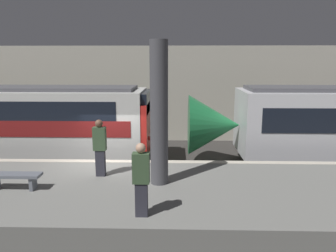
{
  "coord_description": "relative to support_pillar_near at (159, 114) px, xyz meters",
  "views": [
    {
      "loc": [
        2.53,
        -11.17,
        4.59
      ],
      "look_at": [
        2.19,
        1.1,
        2.09
      ],
      "focal_mm": 35.0,
      "sensor_mm": 36.0,
      "label": 1
    }
  ],
  "objects": [
    {
      "name": "platform",
      "position": [
        -2.03,
        -0.26,
        -2.56
      ],
      "size": [
        40.0,
        4.82,
        1.07
      ],
      "color": "slate",
      "rests_on": "ground"
    },
    {
      "name": "support_pillar_near",
      "position": [
        0.0,
        0.0,
        0.0
      ],
      "size": [
        0.51,
        0.51,
        4.07
      ],
      "color": "#47474C",
      "rests_on": "platform"
    },
    {
      "name": "station_rear_barrier",
      "position": [
        -2.03,
        9.43,
        -0.42
      ],
      "size": [
        50.0,
        0.15,
        5.34
      ],
      "color": "#B2AD9E",
      "rests_on": "ground"
    },
    {
      "name": "platform_bench",
      "position": [
        -3.99,
        -0.6,
        -1.7
      ],
      "size": [
        1.5,
        0.4,
        0.45
      ],
      "color": "slate",
      "rests_on": "platform"
    },
    {
      "name": "ground_plane",
      "position": [
        -2.03,
        2.15,
        -3.09
      ],
      "size": [
        120.0,
        120.0,
        0.0
      ],
      "primitive_type": "plane",
      "color": "#33302D"
    },
    {
      "name": "person_walking",
      "position": [
        -1.84,
        0.55,
        -1.09
      ],
      "size": [
        0.38,
        0.24,
        1.76
      ],
      "color": "#2D2D38",
      "rests_on": "platform"
    },
    {
      "name": "person_waiting",
      "position": [
        -0.3,
        -2.06,
        -1.12
      ],
      "size": [
        0.38,
        0.24,
        1.72
      ],
      "color": "#2D2D38",
      "rests_on": "platform"
    }
  ]
}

